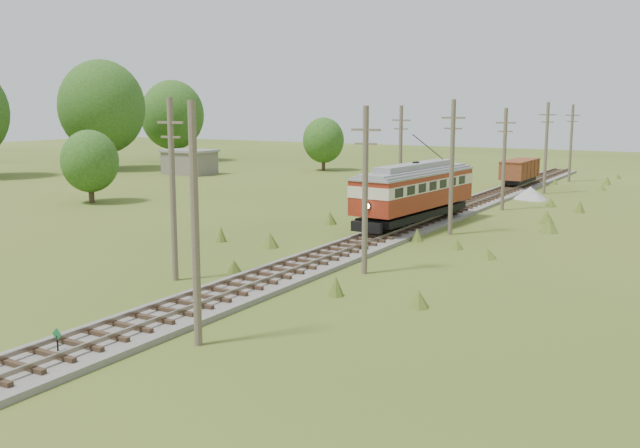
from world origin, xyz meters
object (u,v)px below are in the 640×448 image
Objects in this scene: streetcar at (415,189)px; gravel_pile at (531,194)px; gondola at (520,170)px; switch_marker at (57,340)px.

streetcar reaches higher than gravel_pile.
switch_marker is at bearing -89.28° from gondola.
streetcar is 3.98× the size of gravel_pile.
gondola reaches higher than gravel_pile.
gondola is at bearing 94.64° from streetcar.
streetcar is at bearing -89.08° from gondola.
gravel_pile is (3.36, -8.48, -1.33)m from gondola.
gondola is 2.17× the size of gravel_pile.
switch_marker is 59.15m from gondola.
streetcar is at bearing 89.63° from switch_marker.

